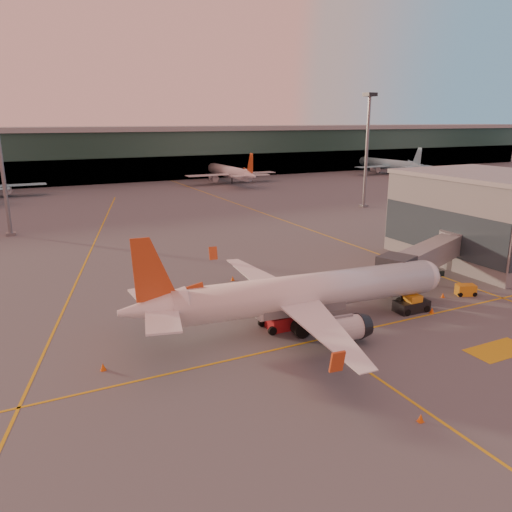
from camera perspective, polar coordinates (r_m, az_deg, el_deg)
name	(u,v)px	position (r m, az deg, el deg)	size (l,w,h in m)	color
ground	(303,375)	(41.47, 5.43, -13.36)	(600.00, 600.00, 0.00)	#4C4F54
taxi_markings	(107,255)	(78.71, -16.68, 0.07)	(100.12, 173.00, 0.01)	gold
terminal	(71,155)	(173.94, -20.37, 10.76)	(400.00, 20.00, 17.60)	#19382D
gate_building	(486,217)	(79.57, 24.83, 4.10)	(18.40, 22.40, 12.60)	slate
mast_west_near	(0,150)	(96.81, -27.24, 10.73)	(2.40, 2.40, 25.60)	slate
mast_east_near	(367,142)	(119.07, 12.60, 12.58)	(2.40, 2.40, 25.60)	slate
distant_aircraft_row	(3,196)	(150.01, -26.97, 6.08)	(290.00, 34.00, 13.00)	#82C8D9
main_airplane	(299,294)	(49.11, 4.91, -4.39)	(34.02, 30.72, 10.26)	white
jet_bridge	(432,255)	(65.87, 19.49, 0.11)	(20.47, 10.67, 5.32)	slate
catering_truck	(281,306)	(48.83, 2.83, -5.68)	(5.41, 2.52, 4.16)	maroon
gpu_cart	(466,290)	(63.29, 22.85, -3.61)	(2.52, 2.06, 1.28)	orange
pushback_tug	(412,304)	(56.09, 17.36, -5.31)	(3.71, 2.10, 1.88)	black
cone_nose	(443,295)	(61.60, 20.58, -4.22)	(0.45, 0.45, 0.57)	#DD580B
cone_tail	(103,367)	(43.66, -17.08, -12.02)	(0.50, 0.50, 0.63)	#DD580B
cone_wing_right	(421,418)	(37.34, 18.31, -17.17)	(0.46, 0.46, 0.58)	#DD580B
cone_wing_left	(233,278)	(63.75, -2.68, -2.56)	(0.47, 0.47, 0.60)	#DD580B
cone_fwd	(432,310)	(56.36, 19.48, -5.89)	(0.50, 0.50, 0.64)	#DD580B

